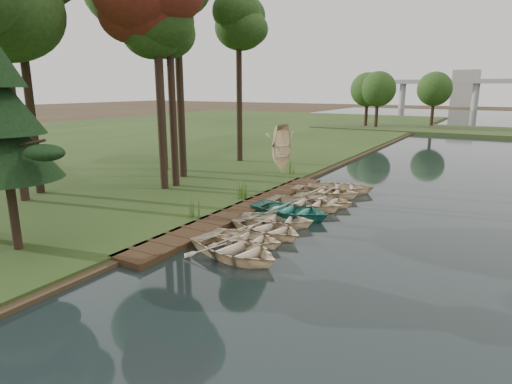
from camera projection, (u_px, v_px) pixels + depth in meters
The scene contains 23 objects.
ground at pixel (273, 217), 20.84m from camera, with size 300.00×300.00×0.00m, color #3D2F1D.
boardwalk at pixel (245, 210), 21.60m from camera, with size 1.60×16.00×0.30m, color #372515.
peninsula at pixel (497, 132), 58.67m from camera, with size 50.00×14.00×0.45m, color #34451E.
far_trees at pixel (475, 86), 58.85m from camera, with size 45.60×5.60×8.80m.
building_b at pixel (465, 89), 143.20m from camera, with size 8.00×8.00×12.00m, color #A5A5A0.
rowboat_0 at pixel (235, 247), 15.72m from camera, with size 2.75×3.86×0.80m, color beige.
rowboat_1 at pixel (245, 236), 17.04m from camera, with size 2.25×3.15×0.65m, color beige.
rowboat_2 at pixel (267, 226), 18.21m from camera, with size 2.51×3.52×0.73m, color beige.
rowboat_3 at pixel (276, 218), 19.38m from camera, with size 2.46×3.44×0.71m, color beige.
rowboat_4 at pixel (290, 209), 20.63m from camera, with size 2.84×3.98×0.82m, color teal.
rowboat_5 at pixel (304, 201), 22.01m from camera, with size 2.79×3.91×0.81m, color beige.
rowboat_6 at pixel (323, 198), 22.93m from camera, with size 2.39×3.34×0.69m, color beige.
rowboat_7 at pixel (325, 190), 24.52m from camera, with size 2.75×3.85×0.80m, color beige.
rowboat_8 at pixel (341, 186), 25.45m from camera, with size 2.78×3.90×0.81m, color beige.
stored_rowboat at pixel (281, 168), 30.12m from camera, with size 2.43×3.40×0.70m, color beige.
tree_2 at pixel (155, 5), 23.17m from camera, with size 4.52×4.52×12.27m.
tree_4 at pixel (169, 24), 24.12m from camera, with size 4.05×4.05×11.24m.
tree_6 at pixel (239, 24), 32.86m from camera, with size 4.13×4.13×12.55m.
pine_tree at pixel (1, 122), 14.87m from camera, with size 3.80×3.80×7.76m.
reeds_0 at pixel (193, 208), 19.55m from camera, with size 0.60×0.60×1.02m, color #3F661E.
reeds_1 at pixel (243, 189), 23.07m from camera, with size 0.60×0.60×1.08m, color #3F661E.
reeds_2 at pixel (243, 189), 23.23m from camera, with size 0.60×0.60×1.04m, color #3F661E.
reeds_3 at pixel (290, 167), 29.71m from camera, with size 0.60×0.60×0.99m, color #3F661E.
Camera 1 is at (9.44, -17.60, 6.13)m, focal length 30.00 mm.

